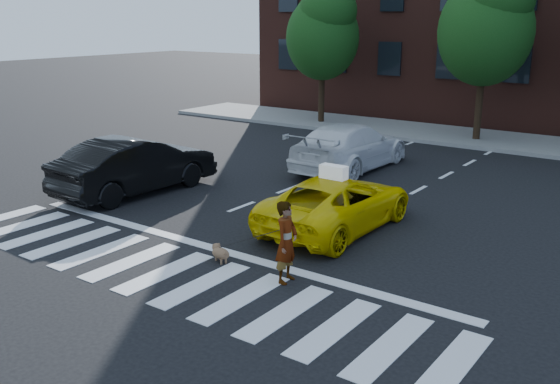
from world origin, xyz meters
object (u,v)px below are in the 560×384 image
(black_sedan, at_px, (136,165))
(dog, at_px, (220,252))
(taxi, at_px, (337,203))
(tree_left, at_px, (323,28))
(tree_mid, at_px, (487,20))
(woman, at_px, (286,242))
(white_suv, at_px, (350,146))

(black_sedan, height_order, dog, black_sedan)
(taxi, bearing_deg, tree_left, -56.20)
(tree_left, distance_m, dog, 18.05)
(tree_mid, xyz_separation_m, taxi, (0.87, -12.60, -4.20))
(taxi, bearing_deg, tree_mid, -85.86)
(taxi, height_order, woman, woman)
(tree_mid, height_order, white_suv, tree_mid)
(taxi, relative_size, black_sedan, 0.94)
(tree_left, height_order, tree_mid, tree_mid)
(tree_left, distance_m, black_sedan, 13.89)
(white_suv, distance_m, dog, 9.01)
(woman, bearing_deg, tree_left, 22.27)
(taxi, xyz_separation_m, dog, (-0.90, -3.28, -0.45))
(tree_left, distance_m, taxi, 15.59)
(tree_mid, xyz_separation_m, white_suv, (-1.93, -7.09, -4.07))
(taxi, bearing_deg, dog, 74.88)
(black_sedan, relative_size, white_suv, 0.93)
(black_sedan, relative_size, dog, 8.55)
(white_suv, xyz_separation_m, dog, (1.90, -8.79, -0.57))
(tree_left, xyz_separation_m, white_suv, (5.57, -7.09, -3.66))
(woman, bearing_deg, white_suv, 14.63)
(tree_mid, xyz_separation_m, dog, (-0.03, -15.88, -4.65))
(tree_left, relative_size, black_sedan, 1.31)
(white_suv, bearing_deg, tree_left, -53.08)
(tree_mid, height_order, black_sedan, tree_mid)
(taxi, height_order, black_sedan, black_sedan)
(dog, bearing_deg, tree_mid, 113.24)
(taxi, height_order, white_suv, white_suv)
(tree_left, bearing_deg, white_suv, -51.85)
(tree_left, relative_size, woman, 3.99)
(taxi, distance_m, black_sedan, 6.44)
(taxi, distance_m, dog, 3.43)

